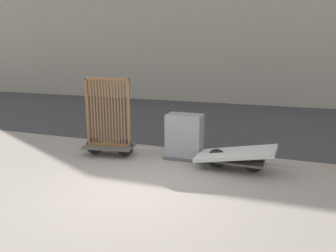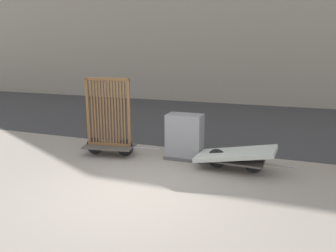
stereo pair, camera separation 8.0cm
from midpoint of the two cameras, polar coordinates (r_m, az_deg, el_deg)
ground_plane at (r=6.76m, az=-5.79°, el=-11.20°), size 60.00×60.00×0.00m
road_strip at (r=13.57m, az=7.71°, el=1.15°), size 56.00×8.72×0.01m
bike_cart_with_bedframe at (r=8.85m, az=-10.53°, el=-0.32°), size 2.06×0.92×2.08m
bike_cart_with_mattress at (r=7.88m, az=11.35°, el=-4.98°), size 2.30×0.99×0.63m
utility_cabinet at (r=8.50m, az=2.62°, el=-2.12°), size 0.97×0.60×1.18m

